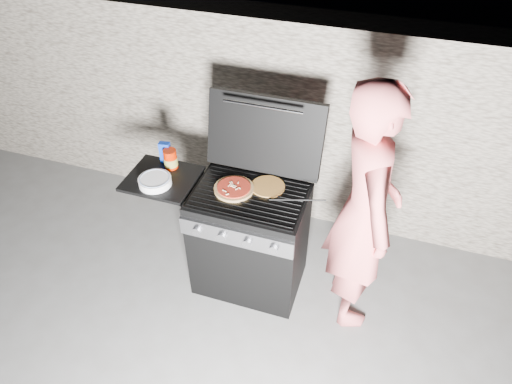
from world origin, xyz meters
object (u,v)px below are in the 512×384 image
(person, at_px, (364,212))
(gas_grill, at_px, (219,233))
(pizza_topped, at_px, (234,188))
(sauce_jar, at_px, (170,159))

(person, bearing_deg, gas_grill, 71.99)
(pizza_topped, relative_size, sauce_jar, 1.85)
(pizza_topped, height_order, sauce_jar, sauce_jar)
(sauce_jar, xyz_separation_m, person, (1.43, -0.10, -0.03))
(pizza_topped, bearing_deg, sauce_jar, 168.12)
(gas_grill, distance_m, pizza_topped, 0.49)
(gas_grill, distance_m, sauce_jar, 0.67)
(gas_grill, height_order, person, person)
(gas_grill, bearing_deg, pizza_topped, 8.32)
(gas_grill, relative_size, sauce_jar, 8.86)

